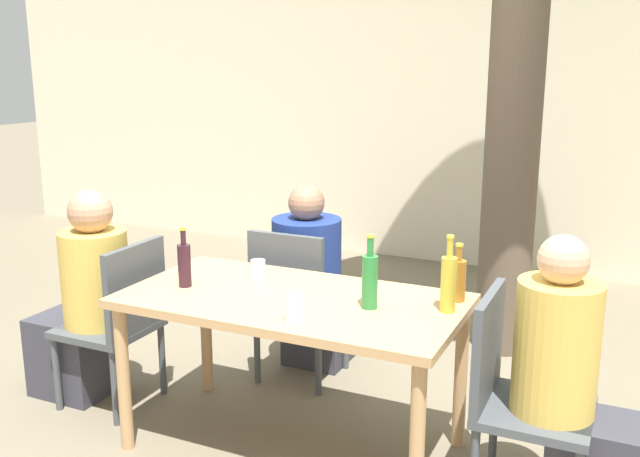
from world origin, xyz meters
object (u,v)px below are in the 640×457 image
object	(u,v)px
wine_bottle_0	(184,264)
drinking_glass_1	(294,308)
green_bottle_2	(370,280)
patio_chair_0	(120,316)
patio_chair_2	(295,298)
person_seated_1	(577,398)
amber_bottle_3	(458,279)
person_seated_2	(313,286)
person_seated_0	(85,306)
drinking_glass_0	(258,271)
dining_table_front	(292,314)
oil_cruet_1	(448,282)
patio_chair_1	(514,389)

from	to	relation	value
wine_bottle_0	drinking_glass_1	bearing A→B (deg)	-16.50
green_bottle_2	patio_chair_0	bearing A→B (deg)	-179.67
patio_chair_0	patio_chair_2	world-z (taller)	same
patio_chair_0	wine_bottle_0	distance (m)	0.59
patio_chair_0	person_seated_1	bearing A→B (deg)	90.00
patio_chair_0	amber_bottle_3	distance (m)	1.73
person_seated_1	green_bottle_2	xyz separation A→B (m)	(-0.86, 0.01, 0.36)
person_seated_2	drinking_glass_1	distance (m)	1.26
person_seated_0	wine_bottle_0	size ratio (longest dim) A/B	4.04
wine_bottle_0	drinking_glass_0	size ratio (longest dim) A/B	2.61
dining_table_front	patio_chair_2	size ratio (longest dim) A/B	1.72
person_seated_1	person_seated_2	xyz separation A→B (m)	(-1.53, 0.86, -0.01)
dining_table_front	wine_bottle_0	bearing A→B (deg)	-171.78
patio_chair_2	drinking_glass_1	world-z (taller)	patio_chair_2
dining_table_front	person_seated_0	distance (m)	1.24
dining_table_front	person_seated_1	size ratio (longest dim) A/B	1.33
wine_bottle_0	oil_cruet_1	xyz separation A→B (m)	(1.21, 0.18, 0.02)
patio_chair_1	drinking_glass_1	xyz separation A→B (m)	(-0.84, -0.27, 0.31)
green_bottle_2	oil_cruet_1	bearing A→B (deg)	17.31
patio_chair_1	drinking_glass_0	bearing A→B (deg)	84.20
drinking_glass_0	amber_bottle_3	bearing A→B (deg)	8.23
person_seated_0	drinking_glass_1	xyz separation A→B (m)	(1.38, -0.27, 0.29)
person_seated_0	person_seated_1	world-z (taller)	person_seated_1
dining_table_front	drinking_glass_0	size ratio (longest dim) A/B	14.01
amber_bottle_3	person_seated_2	bearing A→B (deg)	148.64
patio_chair_0	patio_chair_2	distance (m)	0.93
person_seated_2	drinking_glass_1	bearing A→B (deg)	111.76
dining_table_front	patio_chair_0	xyz separation A→B (m)	(-0.99, 0.00, -0.16)
patio_chair_1	drinking_glass_1	world-z (taller)	patio_chair_1
wine_bottle_0	drinking_glass_0	xyz separation A→B (m)	(0.28, 0.20, -0.06)
patio_chair_0	patio_chair_1	distance (m)	1.99
person_seated_0	person_seated_1	size ratio (longest dim) A/B	1.00
person_seated_0	oil_cruet_1	distance (m)	1.95
person_seated_1	drinking_glass_1	xyz separation A→B (m)	(-1.08, -0.27, 0.29)
patio_chair_2	person_seated_1	distance (m)	1.66
person_seated_0	dining_table_front	bearing A→B (deg)	90.00
person_seated_1	person_seated_2	size ratio (longest dim) A/B	1.04
wine_bottle_0	green_bottle_2	distance (m)	0.90
patio_chair_1	patio_chair_2	xyz separation A→B (m)	(-1.30, 0.63, 0.00)
person_seated_1	green_bottle_2	world-z (taller)	person_seated_1
patio_chair_2	drinking_glass_0	xyz separation A→B (m)	(0.06, -0.50, 0.30)
patio_chair_2	amber_bottle_3	distance (m)	1.11
patio_chair_2	dining_table_front	bearing A→B (deg)	115.79
wine_bottle_0	drinking_glass_0	world-z (taller)	wine_bottle_0
green_bottle_2	wine_bottle_0	bearing A→B (deg)	-174.65
person_seated_2	dining_table_front	bearing A→B (deg)	109.42
patio_chair_0	person_seated_2	distance (m)	1.10
green_bottle_2	amber_bottle_3	distance (m)	0.41
person_seated_0	drinking_glass_0	size ratio (longest dim) A/B	10.52
patio_chair_2	person_seated_2	size ratio (longest dim) A/B	0.80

